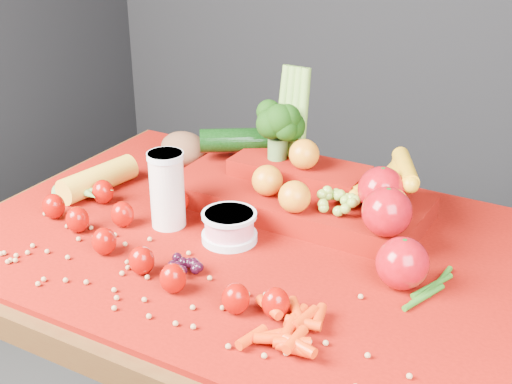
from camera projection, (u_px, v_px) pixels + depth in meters
The scene contains 12 objects.
table at pixel (251, 286), 1.39m from camera, with size 1.10×0.80×0.75m.
red_cloth at pixel (251, 241), 1.34m from camera, with size 1.05×0.75×0.01m, color #7F0A04.
milk_glass at pixel (167, 187), 1.35m from camera, with size 0.07×0.07×0.15m.
yogurt_bowl at pixel (229, 226), 1.32m from camera, with size 0.10×0.10×0.06m.
strawberry_scatter at pixel (141, 237), 1.29m from camera, with size 0.58×0.28×0.06m.
dark_grape_cluster at pixel (185, 266), 1.22m from camera, with size 0.06×0.05×0.03m, color black, non-canonical shape.
soybean_scatter at pixel (191, 287), 1.18m from camera, with size 0.84×0.24×0.01m, color #B17E4C, non-canonical shape.
corn_ear at pixel (89, 188), 1.49m from camera, with size 0.21×0.25×0.06m.
potato at pixel (184, 149), 1.64m from camera, with size 0.12×0.09×0.08m, color brown.
baby_carrot_pile at pixel (287, 325), 1.06m from camera, with size 0.17×0.17×0.03m, color red, non-canonical shape.
green_bean_pile at pixel (427, 288), 1.18m from camera, with size 0.14×0.12×0.01m, color #236016, non-canonical shape.
produce_mound at pixel (314, 187), 1.41m from camera, with size 0.59×0.39×0.27m.
Camera 1 is at (0.59, -1.02, 1.41)m, focal length 50.00 mm.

